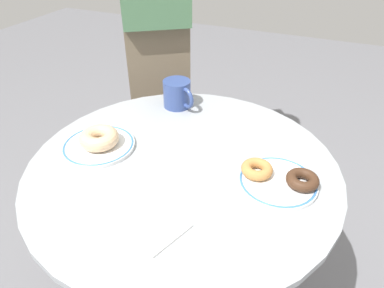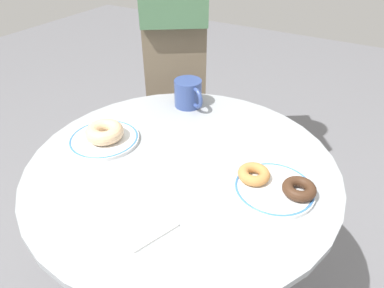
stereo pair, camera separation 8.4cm
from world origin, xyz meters
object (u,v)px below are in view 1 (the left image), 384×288
donut_old_fashioned (257,169)px  coffee_mug (178,94)px  donut_glazed (99,138)px  paper_napkin (149,221)px  plate_right (278,182)px  person_figure (153,31)px  cafe_table (184,222)px  plate_left (99,145)px  donut_chocolate (302,180)px

donut_old_fashioned → coffee_mug: coffee_mug is taller
donut_glazed → paper_napkin: (0.25, -0.18, -0.03)m
plate_right → coffee_mug: bearing=146.4°
donut_glazed → paper_napkin: 0.31m
person_figure → cafe_table: bearing=-55.4°
coffee_mug → plate_left: bearing=-108.2°
donut_old_fashioned → coffee_mug: bearing=142.7°
donut_glazed → donut_old_fashioned: bearing=6.4°
donut_old_fashioned → coffee_mug: 0.40m
plate_left → plate_right: same height
donut_chocolate → paper_napkin: 0.35m
donut_old_fashioned → plate_right: bearing=-4.4°
plate_left → donut_glazed: 0.03m
donut_chocolate → person_figure: bearing=142.0°
plate_left → donut_chocolate: 0.52m
cafe_table → person_figure: 0.74m
donut_glazed → plate_right: bearing=5.2°
plate_left → donut_chocolate: donut_chocolate is taller
plate_right → plate_left: bearing=-174.7°
donut_old_fashioned → person_figure: bearing=136.9°
person_figure → donut_chocolate: bearing=-38.0°
paper_napkin → person_figure: size_ratio=0.08×
plate_right → paper_napkin: bearing=-134.1°
donut_glazed → donut_chocolate: (0.51, 0.05, -0.01)m
coffee_mug → donut_chocolate: bearing=-29.6°
cafe_table → person_figure: size_ratio=0.45×
donut_old_fashioned → coffee_mug: (-0.32, 0.24, 0.02)m
paper_napkin → person_figure: person_figure is taller
donut_glazed → donut_old_fashioned: donut_glazed is taller
donut_chocolate → person_figure: size_ratio=0.04×
donut_old_fashioned → paper_napkin: (-0.16, -0.23, -0.02)m
plate_right → paper_napkin: (-0.21, -0.22, -0.00)m
paper_napkin → coffee_mug: 0.50m
plate_left → person_figure: 0.59m
plate_right → donut_chocolate: (0.05, 0.01, 0.02)m
plate_right → donut_glazed: donut_glazed is taller
plate_right → donut_old_fashioned: donut_old_fashioned is taller
cafe_table → plate_right: plate_right is taller
plate_left → coffee_mug: bearing=71.8°
cafe_table → plate_right: (0.23, 0.02, 0.22)m
plate_right → donut_glazed: bearing=-174.8°
donut_glazed → donut_chocolate: size_ratio=1.39×
cafe_table → coffee_mug: 0.39m
donut_chocolate → paper_napkin: bearing=-139.4°
donut_glazed → person_figure: size_ratio=0.06×
donut_old_fashioned → paper_napkin: size_ratio=0.51×
plate_right → donut_chocolate: bearing=8.0°
plate_left → donut_old_fashioned: size_ratio=2.56×
plate_right → donut_old_fashioned: bearing=175.6°
plate_left → paper_napkin: plate_left is taller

